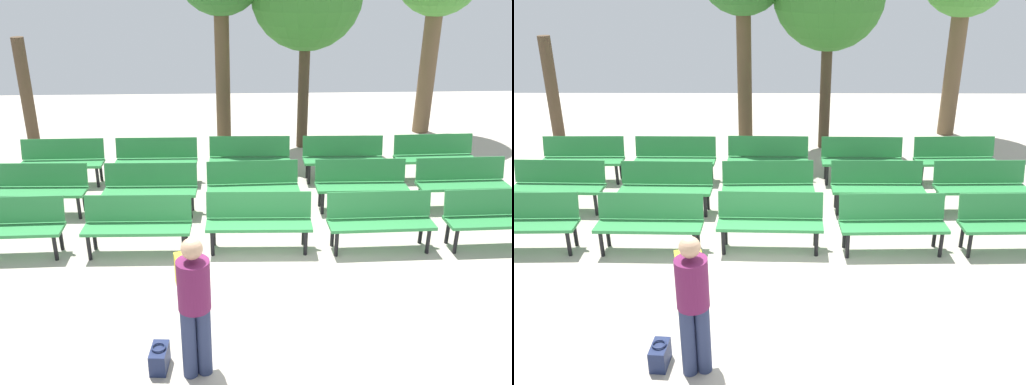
% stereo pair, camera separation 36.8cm
% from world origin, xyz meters
% --- Properties ---
extents(ground_plane, '(24.00, 24.00, 0.00)m').
position_xyz_m(ground_plane, '(0.00, 0.00, 0.00)').
color(ground_plane, '#B2A899').
extents(bench_r0_c0, '(1.61, 0.52, 0.87)m').
position_xyz_m(bench_r0_c0, '(-3.72, 1.56, 0.50)').
color(bench_r0_c0, '#2D8442').
rests_on(bench_r0_c0, ground_plane).
extents(bench_r0_c1, '(1.61, 0.51, 0.87)m').
position_xyz_m(bench_r0_c1, '(-1.81, 1.56, 0.50)').
color(bench_r0_c1, '#2D8442').
rests_on(bench_r0_c1, ground_plane).
extents(bench_r0_c2, '(1.61, 0.52, 0.87)m').
position_xyz_m(bench_r0_c2, '(0.01, 1.61, 0.50)').
color(bench_r0_c2, '#2D8442').
rests_on(bench_r0_c2, ground_plane).
extents(bench_r0_c3, '(1.61, 0.52, 0.87)m').
position_xyz_m(bench_r0_c3, '(1.85, 1.55, 0.50)').
color(bench_r0_c3, '#2D8442').
rests_on(bench_r0_c3, ground_plane).
extents(bench_r0_c4, '(1.61, 0.53, 0.87)m').
position_xyz_m(bench_r0_c4, '(3.67, 1.58, 0.50)').
color(bench_r0_c4, '#2D8442').
rests_on(bench_r0_c4, ground_plane).
extents(bench_r1_c0, '(1.61, 0.52, 0.87)m').
position_xyz_m(bench_r1_c0, '(-3.72, 3.00, 0.50)').
color(bench_r1_c0, '#2D8442').
rests_on(bench_r1_c0, ground_plane).
extents(bench_r1_c1, '(1.61, 0.51, 0.87)m').
position_xyz_m(bench_r1_c1, '(-1.81, 2.94, 0.50)').
color(bench_r1_c1, '#2D8442').
rests_on(bench_r1_c1, ground_plane).
extents(bench_r1_c2, '(1.61, 0.53, 0.87)m').
position_xyz_m(bench_r1_c2, '(-0.04, 2.99, 0.50)').
color(bench_r1_c2, '#2D8442').
rests_on(bench_r1_c2, ground_plane).
extents(bench_r1_c3, '(1.60, 0.49, 0.87)m').
position_xyz_m(bench_r1_c3, '(1.87, 3.00, 0.50)').
color(bench_r1_c3, '#2D8442').
rests_on(bench_r1_c3, ground_plane).
extents(bench_r1_c4, '(1.61, 0.52, 0.87)m').
position_xyz_m(bench_r1_c4, '(3.68, 3.02, 0.50)').
color(bench_r1_c4, '#2D8442').
rests_on(bench_r1_c4, ground_plane).
extents(bench_r2_c0, '(1.61, 0.50, 0.87)m').
position_xyz_m(bench_r2_c0, '(-3.73, 4.38, 0.50)').
color(bench_r2_c0, '#2D8442').
rests_on(bench_r2_c0, ground_plane).
extents(bench_r2_c1, '(1.60, 0.50, 0.87)m').
position_xyz_m(bench_r2_c1, '(-1.89, 4.39, 0.50)').
color(bench_r2_c1, '#2D8442').
rests_on(bench_r2_c1, ground_plane).
extents(bench_r2_c2, '(1.61, 0.52, 0.87)m').
position_xyz_m(bench_r2_c2, '(-0.05, 4.41, 0.50)').
color(bench_r2_c2, '#2D8442').
rests_on(bench_r2_c2, ground_plane).
extents(bench_r2_c3, '(1.61, 0.51, 0.87)m').
position_xyz_m(bench_r2_c3, '(1.81, 4.37, 0.50)').
color(bench_r2_c3, '#2D8442').
rests_on(bench_r2_c3, ground_plane).
extents(bench_r2_c4, '(1.61, 0.53, 0.87)m').
position_xyz_m(bench_r2_c4, '(3.66, 4.40, 0.50)').
color(bench_r2_c4, '#2D8442').
rests_on(bench_r2_c4, ground_plane).
extents(tree_0, '(0.28, 0.28, 2.50)m').
position_xyz_m(tree_0, '(-5.18, 6.95, 1.25)').
color(tree_0, '#4C3A28').
rests_on(tree_0, ground_plane).
extents(visitor_with_backpack, '(0.43, 0.58, 1.65)m').
position_xyz_m(visitor_with_backpack, '(-0.78, -1.12, 0.94)').
color(visitor_with_backpack, navy).
rests_on(visitor_with_backpack, ground_plane).
extents(handbag, '(0.20, 0.33, 0.29)m').
position_xyz_m(handbag, '(-1.19, -1.06, 0.13)').
color(handbag, '#192347').
rests_on(handbag, ground_plane).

